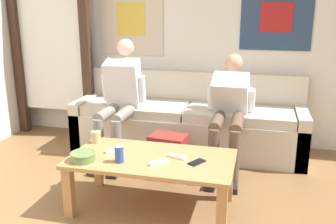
% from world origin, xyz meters
% --- Properties ---
extents(wall_back, '(10.00, 0.07, 2.55)m').
position_xyz_m(wall_back, '(0.00, 2.50, 1.28)').
color(wall_back, silver).
rests_on(wall_back, ground_plane).
extents(door_frame, '(1.00, 0.10, 2.15)m').
position_xyz_m(door_frame, '(-1.57, 2.28, 1.20)').
color(door_frame, '#382319').
rests_on(door_frame, ground_plane).
extents(couch, '(2.46, 0.72, 0.82)m').
position_xyz_m(couch, '(0.10, 2.14, 0.29)').
color(couch, beige).
rests_on(couch, ground_plane).
extents(coffee_table, '(1.24, 0.65, 0.43)m').
position_xyz_m(coffee_table, '(0.08, 0.84, 0.36)').
color(coffee_table, '#B27F4C').
rests_on(coffee_table, ground_plane).
extents(person_seated_adult, '(0.47, 0.85, 1.21)m').
position_xyz_m(person_seated_adult, '(-0.53, 1.76, 0.65)').
color(person_seated_adult, gray).
rests_on(person_seated_adult, ground_plane).
extents(person_seated_teen, '(0.47, 1.01, 1.07)m').
position_xyz_m(person_seated_teen, '(0.57, 1.79, 0.60)').
color(person_seated_teen, brown).
rests_on(person_seated_teen, ground_plane).
extents(backpack, '(0.36, 0.30, 0.39)m').
position_xyz_m(backpack, '(0.05, 1.45, 0.18)').
color(backpack, maroon).
rests_on(backpack, ground_plane).
extents(ceramic_bowl, '(0.19, 0.19, 0.07)m').
position_xyz_m(ceramic_bowl, '(-0.40, 0.65, 0.46)').
color(ceramic_bowl, '#607F47').
rests_on(ceramic_bowl, coffee_table).
extents(pillar_candle, '(0.08, 0.08, 0.11)m').
position_xyz_m(pillar_candle, '(-0.46, 1.03, 0.47)').
color(pillar_candle, tan).
rests_on(pillar_candle, coffee_table).
extents(drink_can_blue, '(0.07, 0.07, 0.12)m').
position_xyz_m(drink_can_blue, '(-0.13, 0.69, 0.49)').
color(drink_can_blue, '#28479E').
rests_on(drink_can_blue, coffee_table).
extents(game_controller_near_left, '(0.12, 0.13, 0.03)m').
position_xyz_m(game_controller_near_left, '(-0.24, 0.87, 0.44)').
color(game_controller_near_left, white).
rests_on(game_controller_near_left, coffee_table).
extents(game_controller_near_right, '(0.13, 0.12, 0.03)m').
position_xyz_m(game_controller_near_right, '(0.16, 0.73, 0.44)').
color(game_controller_near_right, white).
rests_on(game_controller_near_right, coffee_table).
extents(game_controller_far_center, '(0.15, 0.08, 0.03)m').
position_xyz_m(game_controller_far_center, '(0.27, 0.86, 0.44)').
color(game_controller_far_center, white).
rests_on(game_controller_far_center, coffee_table).
extents(cell_phone, '(0.13, 0.15, 0.01)m').
position_xyz_m(cell_phone, '(0.43, 0.81, 0.43)').
color(cell_phone, black).
rests_on(cell_phone, coffee_table).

